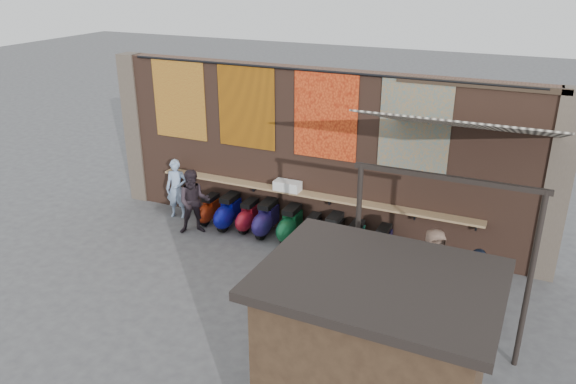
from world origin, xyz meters
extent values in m
plane|color=#474749|center=(0.00, 0.00, 0.00)|extent=(70.00, 70.00, 0.00)
cube|color=brown|center=(0.00, 2.70, 2.00)|extent=(10.00, 0.40, 4.00)
cube|color=#4C4238|center=(-5.20, 2.70, 2.00)|extent=(0.50, 0.50, 4.00)
cube|color=#4C4238|center=(5.20, 2.70, 2.00)|extent=(0.50, 0.50, 4.00)
cube|color=#9E7A51|center=(0.00, 2.33, 1.10)|extent=(8.00, 0.32, 0.05)
cube|color=white|center=(-0.55, 2.30, 1.24)|extent=(0.64, 0.31, 0.23)
cube|color=maroon|center=(-3.60, 2.48, 3.00)|extent=(1.50, 0.02, 2.00)
cube|color=orange|center=(-1.70, 2.48, 3.00)|extent=(1.50, 0.02, 2.00)
cube|color=#E74F1C|center=(0.30, 2.48, 3.00)|extent=(1.50, 0.02, 2.00)
cube|color=#256C8A|center=(2.30, 2.48, 3.00)|extent=(1.50, 0.02, 2.00)
cylinder|color=black|center=(0.00, 2.47, 3.98)|extent=(9.50, 0.06, 0.06)
imported|color=#8CA7CC|center=(-3.54, 2.00, 0.78)|extent=(0.65, 0.51, 1.55)
imported|color=#2A2027|center=(-2.62, 1.40, 0.81)|extent=(0.99, 0.94, 1.62)
imported|color=black|center=(4.11, -0.11, 0.86)|extent=(1.05, 0.96, 1.72)
imported|color=slate|center=(3.01, 0.09, 0.77)|extent=(1.04, 0.65, 1.55)
imported|color=#785C4C|center=(3.24, 0.67, 0.78)|extent=(0.91, 0.82, 1.56)
cube|color=black|center=(3.23, -3.41, 1.35)|extent=(2.53, 1.92, 2.69)
cube|color=black|center=(3.23, -3.41, 2.75)|extent=(2.83, 2.20, 0.12)
cube|color=gold|center=(3.25, -2.45, 1.95)|extent=(1.20, 0.07, 0.50)
cube|color=#473321|center=(3.25, -2.45, 0.98)|extent=(2.06, 0.15, 0.06)
cube|color=beige|center=(3.50, 0.90, 3.55)|extent=(3.20, 3.28, 0.97)
cube|color=#33261C|center=(3.50, 2.49, 3.95)|extent=(3.30, 0.08, 0.12)
cube|color=black|center=(3.50, -0.60, 3.08)|extent=(3.00, 0.08, 0.08)
cylinder|color=black|center=(2.10, -0.60, 1.55)|extent=(0.09, 0.09, 3.10)
cylinder|color=black|center=(4.90, -0.60, 1.55)|extent=(0.09, 0.09, 3.10)
camera|label=1|loc=(4.59, -9.00, 6.16)|focal=35.00mm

